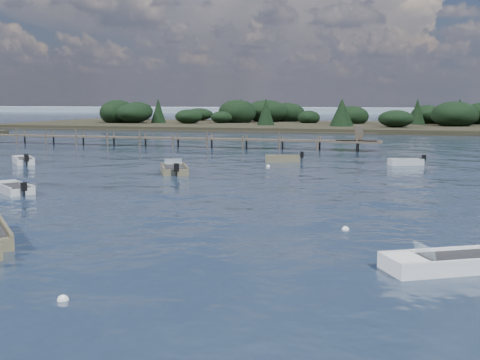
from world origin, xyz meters
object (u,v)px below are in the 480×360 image
(dinghy_extra_a, at_px, (174,171))
(tender_far_grey, at_px, (23,162))
(jetty, at_px, (142,138))
(dinghy_mid_white_a, at_px, (450,265))
(tender_far_white, at_px, (283,160))
(tender_far_grey_b, at_px, (406,163))
(dinghy_mid_grey, at_px, (13,190))

(dinghy_extra_a, bearing_deg, tender_far_grey, 170.20)
(tender_far_grey, height_order, jetty, jetty)
(dinghy_mid_white_a, bearing_deg, tender_far_grey, 143.95)
(tender_far_white, distance_m, jetty, 24.40)
(tender_far_grey, xyz_separation_m, jetty, (1.20, 21.66, 0.81))
(tender_far_white, relative_size, jetty, 0.05)
(tender_far_white, height_order, jetty, jetty)
(dinghy_mid_white_a, xyz_separation_m, jetty, (-32.58, 46.24, 0.84))
(dinghy_extra_a, bearing_deg, tender_far_grey_b, 32.04)
(tender_far_grey, relative_size, tender_far_white, 1.00)
(dinghy_mid_grey, xyz_separation_m, jetty, (-8.17, 35.79, 0.84))
(dinghy_mid_grey, height_order, jetty, jetty)
(tender_far_grey, bearing_deg, dinghy_extra_a, -9.80)
(tender_far_grey_b, bearing_deg, tender_far_white, -179.86)
(tender_far_white, distance_m, dinghy_mid_white_a, 34.80)
(dinghy_mid_grey, relative_size, dinghy_mid_white_a, 0.83)
(tender_far_white, bearing_deg, tender_far_grey, -159.64)
(tender_far_grey, xyz_separation_m, tender_far_grey_b, (32.04, 7.95, -0.02))
(tender_far_white, height_order, dinghy_mid_grey, tender_far_white)
(tender_far_grey_b, height_order, jetty, jetty)
(dinghy_mid_white_a, relative_size, jetty, 0.07)
(tender_far_grey_b, bearing_deg, dinghy_mid_grey, -135.76)
(tender_far_white, xyz_separation_m, dinghy_extra_a, (-6.18, -10.54, 0.00))
(dinghy_extra_a, bearing_deg, jetty, 119.90)
(dinghy_mid_white_a, height_order, jetty, jetty)
(dinghy_extra_a, bearing_deg, dinghy_mid_grey, -116.70)
(tender_far_white, bearing_deg, jetty, 145.71)
(dinghy_mid_grey, bearing_deg, tender_far_white, 61.50)
(tender_far_grey_b, relative_size, dinghy_mid_white_a, 0.68)
(tender_far_grey, height_order, dinghy_mid_white_a, tender_far_grey)
(tender_far_grey, xyz_separation_m, dinghy_extra_a, (15.16, -2.62, -0.01))
(tender_far_grey, distance_m, dinghy_mid_white_a, 41.77)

